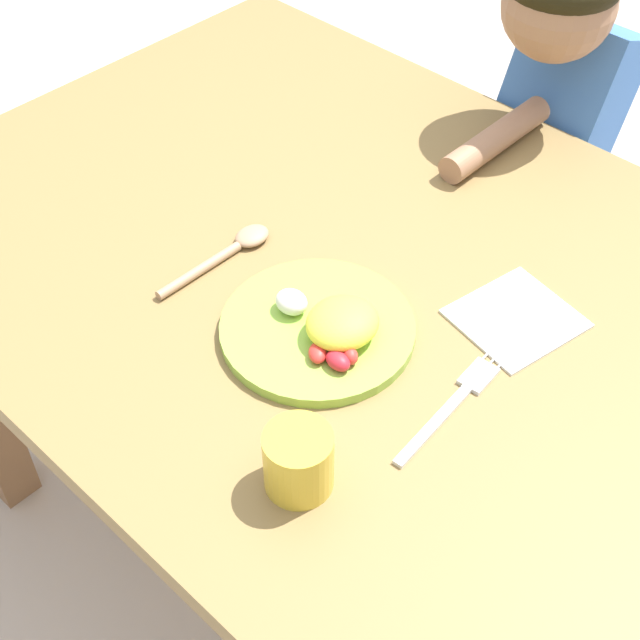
# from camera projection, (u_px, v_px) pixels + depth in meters

# --- Properties ---
(ground_plane) EXTENTS (8.00, 8.00, 0.00)m
(ground_plane) POSITION_uv_depth(u_px,v_px,m) (332.00, 531.00, 1.79)
(ground_plane) COLOR beige
(dining_table) EXTENTS (1.29, 0.95, 0.72)m
(dining_table) POSITION_uv_depth(u_px,v_px,m) (335.00, 312.00, 1.36)
(dining_table) COLOR olive
(dining_table) RESTS_ON ground_plane
(plate) EXTENTS (0.25, 0.25, 0.06)m
(plate) POSITION_uv_depth(u_px,v_px,m) (323.00, 327.00, 1.15)
(plate) COLOR #8CBB42
(plate) RESTS_ON dining_table
(fork) EXTENTS (0.04, 0.24, 0.01)m
(fork) POSITION_uv_depth(u_px,v_px,m) (458.00, 399.00, 1.09)
(fork) COLOR silver
(fork) RESTS_ON dining_table
(spoon) EXTENTS (0.04, 0.20, 0.02)m
(spoon) POSITION_uv_depth(u_px,v_px,m) (231.00, 250.00, 1.27)
(spoon) COLOR tan
(spoon) RESTS_ON dining_table
(drinking_cup) EXTENTS (0.08, 0.08, 0.08)m
(drinking_cup) POSITION_uv_depth(u_px,v_px,m) (298.00, 461.00, 0.98)
(drinking_cup) COLOR gold
(drinking_cup) RESTS_ON dining_table
(person) EXTENTS (0.20, 0.44, 1.01)m
(person) POSITION_uv_depth(u_px,v_px,m) (544.00, 181.00, 1.67)
(person) COLOR #425566
(person) RESTS_ON ground_plane
(napkin) EXTENTS (0.16, 0.17, 0.00)m
(napkin) POSITION_uv_depth(u_px,v_px,m) (516.00, 318.00, 1.18)
(napkin) COLOR white
(napkin) RESTS_ON dining_table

